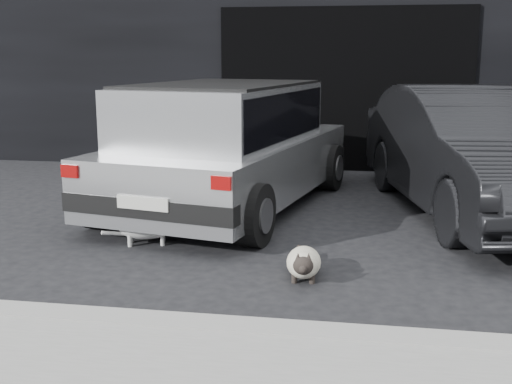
% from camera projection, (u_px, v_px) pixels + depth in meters
% --- Properties ---
extents(ground, '(80.00, 80.00, 0.00)m').
position_uv_depth(ground, '(234.00, 232.00, 6.85)').
color(ground, black).
rests_on(ground, ground).
extents(building_facade, '(34.00, 4.00, 5.00)m').
position_uv_depth(building_facade, '(350.00, 19.00, 11.95)').
color(building_facade, black).
rests_on(building_facade, ground).
extents(garage_opening, '(4.00, 0.10, 2.60)m').
position_uv_depth(garage_opening, '(344.00, 90.00, 10.26)').
color(garage_opening, black).
rests_on(garage_opening, ground).
extents(curb, '(18.00, 0.25, 0.12)m').
position_uv_depth(curb, '(306.00, 337.00, 4.17)').
color(curb, gray).
rests_on(curb, ground).
extents(silver_hatchback, '(2.71, 4.44, 1.53)m').
position_uv_depth(silver_hatchback, '(227.00, 141.00, 7.75)').
color(silver_hatchback, '#B0B3B5').
rests_on(silver_hatchback, ground).
extents(second_car, '(2.52, 4.78, 1.50)m').
position_uv_depth(second_car, '(475.00, 152.00, 7.47)').
color(second_car, black).
rests_on(second_car, ground).
extents(cat_siamese, '(0.34, 0.87, 0.30)m').
position_uv_depth(cat_siamese, '(304.00, 263.00, 5.41)').
color(cat_siamese, beige).
rests_on(cat_siamese, ground).
extents(cat_white, '(0.77, 0.41, 0.38)m').
position_uv_depth(cat_white, '(150.00, 226.00, 6.38)').
color(cat_white, silver).
rests_on(cat_white, ground).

